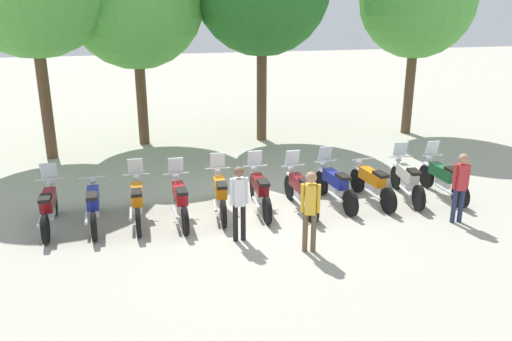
% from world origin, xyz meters
% --- Properties ---
extents(ground_plane, '(80.00, 80.00, 0.00)m').
position_xyz_m(ground_plane, '(0.00, 0.00, 0.00)').
color(ground_plane, '#ADA899').
extents(motorcycle_0, '(0.62, 2.19, 1.37)m').
position_xyz_m(motorcycle_0, '(-4.88, 0.18, 0.52)').
color(motorcycle_0, black).
rests_on(motorcycle_0, ground_plane).
extents(motorcycle_1, '(0.62, 2.19, 0.99)m').
position_xyz_m(motorcycle_1, '(-3.91, 0.08, 0.50)').
color(motorcycle_1, black).
rests_on(motorcycle_1, ground_plane).
extents(motorcycle_2, '(0.62, 2.19, 1.37)m').
position_xyz_m(motorcycle_2, '(-2.93, 0.09, 0.52)').
color(motorcycle_2, black).
rests_on(motorcycle_2, ground_plane).
extents(motorcycle_3, '(0.62, 2.19, 1.37)m').
position_xyz_m(motorcycle_3, '(-1.96, -0.06, 0.52)').
color(motorcycle_3, black).
rests_on(motorcycle_3, ground_plane).
extents(motorcycle_4, '(0.62, 2.19, 1.37)m').
position_xyz_m(motorcycle_4, '(-0.98, 0.13, 0.52)').
color(motorcycle_4, black).
rests_on(motorcycle_4, ground_plane).
extents(motorcycle_5, '(0.62, 2.19, 1.37)m').
position_xyz_m(motorcycle_5, '(-0.00, 0.10, 0.52)').
color(motorcycle_5, black).
rests_on(motorcycle_5, ground_plane).
extents(motorcycle_6, '(0.62, 2.19, 1.37)m').
position_xyz_m(motorcycle_6, '(0.97, -0.09, 0.52)').
color(motorcycle_6, black).
rests_on(motorcycle_6, ground_plane).
extents(motorcycle_7, '(0.62, 2.19, 1.37)m').
position_xyz_m(motorcycle_7, '(1.94, 0.07, 0.52)').
color(motorcycle_7, black).
rests_on(motorcycle_7, ground_plane).
extents(motorcycle_8, '(0.62, 2.19, 0.99)m').
position_xyz_m(motorcycle_8, '(2.92, 0.00, 0.50)').
color(motorcycle_8, black).
rests_on(motorcycle_8, ground_plane).
extents(motorcycle_9, '(0.67, 2.18, 1.37)m').
position_xyz_m(motorcycle_9, '(3.91, 0.01, 0.52)').
color(motorcycle_9, black).
rests_on(motorcycle_9, ground_plane).
extents(motorcycle_10, '(0.62, 2.19, 1.37)m').
position_xyz_m(motorcycle_10, '(4.87, -0.09, 0.52)').
color(motorcycle_10, black).
rests_on(motorcycle_10, ground_plane).
extents(person_0, '(0.40, 0.29, 1.73)m').
position_xyz_m(person_0, '(0.47, -2.28, 1.02)').
color(person_0, brown).
rests_on(person_0, ground_plane).
extents(person_1, '(0.41, 0.24, 1.67)m').
position_xyz_m(person_1, '(4.29, -1.66, 0.97)').
color(person_1, '#232D4C').
rests_on(person_1, ground_plane).
extents(person_2, '(0.40, 0.23, 1.67)m').
position_xyz_m(person_2, '(-0.82, -1.45, 0.97)').
color(person_2, black).
rests_on(person_2, ground_plane).
extents(tree_3, '(4.19, 4.19, 7.06)m').
position_xyz_m(tree_3, '(7.40, 6.44, 4.94)').
color(tree_3, brown).
rests_on(tree_3, ground_plane).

